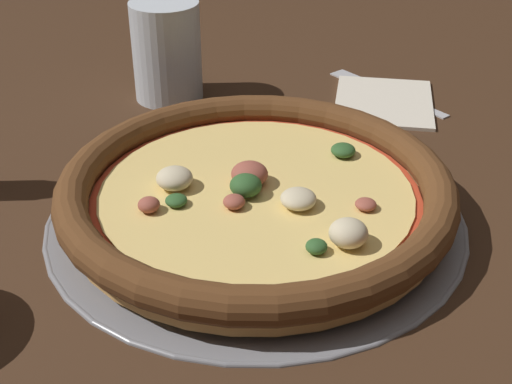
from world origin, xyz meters
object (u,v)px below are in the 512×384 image
at_px(napkin, 384,100).
at_px(fork, 381,90).
at_px(pizza_tray, 256,213).
at_px(drinking_cup, 167,51).
at_px(pizza, 256,192).

xyz_separation_m(napkin, fork, (-0.01, 0.03, -0.00)).
height_order(pizza_tray, fork, pizza_tray).
bearing_deg(drinking_cup, napkin, 13.25).
bearing_deg(napkin, fork, 104.87).
height_order(drinking_cup, fork, drinking_cup).
bearing_deg(napkin, pizza_tray, -104.28).
distance_m(napkin, fork, 0.04).
height_order(pizza_tray, napkin, same).
xyz_separation_m(pizza_tray, fork, (0.06, 0.31, -0.00)).
bearing_deg(pizza, fork, 78.98).
distance_m(pizza, napkin, 0.28).
bearing_deg(fork, napkin, 137.75).
bearing_deg(napkin, pizza, -104.23).
height_order(pizza, fork, pizza).
height_order(pizza, drinking_cup, drinking_cup).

